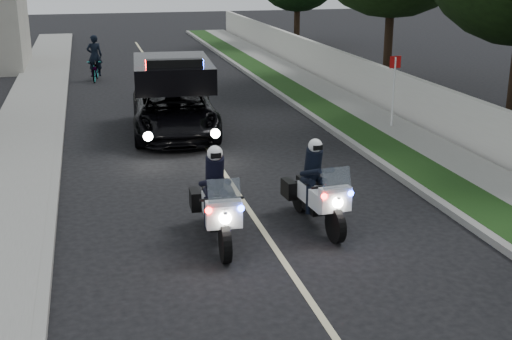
# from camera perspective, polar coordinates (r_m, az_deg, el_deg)

# --- Properties ---
(ground) EXTENTS (120.00, 120.00, 0.00)m
(ground) POSITION_cam_1_polar(r_m,az_deg,el_deg) (11.23, 3.96, -10.05)
(ground) COLOR black
(ground) RESTS_ON ground
(curb_right) EXTENTS (0.20, 60.00, 0.15)m
(curb_right) POSITION_cam_1_polar(r_m,az_deg,el_deg) (21.38, 6.20, 3.56)
(curb_right) COLOR gray
(curb_right) RESTS_ON ground
(grass_verge) EXTENTS (1.20, 60.00, 0.16)m
(grass_verge) POSITION_cam_1_polar(r_m,az_deg,el_deg) (21.63, 7.94, 3.66)
(grass_verge) COLOR #193814
(grass_verge) RESTS_ON ground
(sidewalk_right) EXTENTS (1.40, 60.00, 0.16)m
(sidewalk_right) POSITION_cam_1_polar(r_m,az_deg,el_deg) (22.14, 11.08, 3.83)
(sidewalk_right) COLOR gray
(sidewalk_right) RESTS_ON ground
(property_wall) EXTENTS (0.22, 60.00, 1.50)m
(property_wall) POSITION_cam_1_polar(r_m,az_deg,el_deg) (22.43, 13.50, 5.61)
(property_wall) COLOR beige
(property_wall) RESTS_ON ground
(curb_left) EXTENTS (0.20, 60.00, 0.15)m
(curb_left) POSITION_cam_1_polar(r_m,az_deg,el_deg) (20.13, -16.31, 2.07)
(curb_left) COLOR gray
(curb_left) RESTS_ON ground
(sidewalk_left) EXTENTS (2.00, 60.00, 0.16)m
(sidewalk_left) POSITION_cam_1_polar(r_m,az_deg,el_deg) (20.21, -19.42, 1.84)
(sidewalk_left) COLOR gray
(sidewalk_left) RESTS_ON ground
(lane_marking) EXTENTS (0.12, 50.00, 0.01)m
(lane_marking) POSITION_cam_1_polar(r_m,az_deg,el_deg) (20.37, -4.71, 2.70)
(lane_marking) COLOR #BFB78C
(lane_marking) RESTS_ON ground
(police_moto_left) EXTENTS (0.87, 2.23, 1.87)m
(police_moto_left) POSITION_cam_1_polar(r_m,az_deg,el_deg) (13.01, -3.26, -6.03)
(police_moto_left) COLOR silver
(police_moto_left) RESTS_ON ground
(police_moto_right) EXTENTS (0.91, 2.16, 1.79)m
(police_moto_right) POSITION_cam_1_polar(r_m,az_deg,el_deg) (13.79, 5.11, -4.68)
(police_moto_right) COLOR white
(police_moto_right) RESTS_ON ground
(police_suv) EXTENTS (2.87, 5.54, 2.61)m
(police_suv) POSITION_cam_1_polar(r_m,az_deg,el_deg) (21.03, -6.85, 3.09)
(police_suv) COLOR black
(police_suv) RESTS_ON ground
(bicycle) EXTENTS (0.82, 1.82, 0.92)m
(bicycle) POSITION_cam_1_polar(r_m,az_deg,el_deg) (30.90, -13.36, 7.36)
(bicycle) COLOR black
(bicycle) RESTS_ON ground
(cyclist) EXTENTS (0.67, 0.46, 1.81)m
(cyclist) POSITION_cam_1_polar(r_m,az_deg,el_deg) (30.90, -13.36, 7.36)
(cyclist) COLOR black
(cyclist) RESTS_ON ground
(sign_post) EXTENTS (0.39, 0.39, 2.41)m
(sign_post) POSITION_cam_1_polar(r_m,az_deg,el_deg) (21.69, 11.36, 3.31)
(sign_post) COLOR #B00D0C
(sign_post) RESTS_ON ground
(tree_right_c) EXTENTS (9.15, 9.15, 11.54)m
(tree_right_c) POSITION_cam_1_polar(r_m,az_deg,el_deg) (23.83, 20.68, 3.79)
(tree_right_c) COLOR black
(tree_right_c) RESTS_ON ground
(tree_right_d) EXTENTS (7.90, 7.90, 12.91)m
(tree_right_d) POSITION_cam_1_polar(r_m,az_deg,el_deg) (29.82, 10.93, 7.17)
(tree_right_d) COLOR #1D3C14
(tree_right_d) RESTS_ON ground
(tree_right_e) EXTENTS (7.50, 7.50, 9.46)m
(tree_right_e) POSITION_cam_1_polar(r_m,az_deg,el_deg) (42.70, 3.44, 10.49)
(tree_right_e) COLOR black
(tree_right_e) RESTS_ON ground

